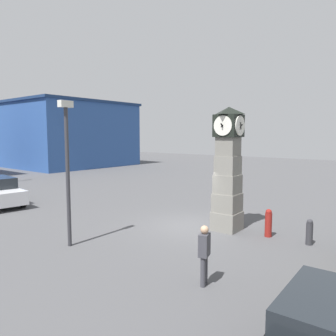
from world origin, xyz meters
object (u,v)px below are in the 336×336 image
object	(u,v)px
clock_tower	(228,171)
bollard_end_row	(268,223)
bollard_far_row	(309,232)
pedestrian_by_cars	(204,251)
street_lamp_near_road	(67,162)

from	to	relation	value
clock_tower	bollard_end_row	size ratio (longest dim) A/B	4.64
bollard_far_row	bollard_end_row	distance (m)	1.56
clock_tower	bollard_end_row	bearing A→B (deg)	-84.57
pedestrian_by_cars	street_lamp_near_road	world-z (taller)	street_lamp_near_road
bollard_far_row	street_lamp_near_road	distance (m)	9.19
clock_tower	street_lamp_near_road	size ratio (longest dim) A/B	0.99
clock_tower	pedestrian_by_cars	distance (m)	5.61
clock_tower	street_lamp_near_road	world-z (taller)	street_lamp_near_road
bollard_far_row	street_lamp_near_road	size ratio (longest dim) A/B	0.18
pedestrian_by_cars	bollard_end_row	bearing A→B (deg)	1.85
bollard_far_row	clock_tower	bearing A→B (deg)	92.57
bollard_end_row	street_lamp_near_road	world-z (taller)	street_lamp_near_road
clock_tower	bollard_far_row	size ratio (longest dim) A/B	5.38
clock_tower	bollard_end_row	world-z (taller)	clock_tower
bollard_end_row	clock_tower	bearing A→B (deg)	95.43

